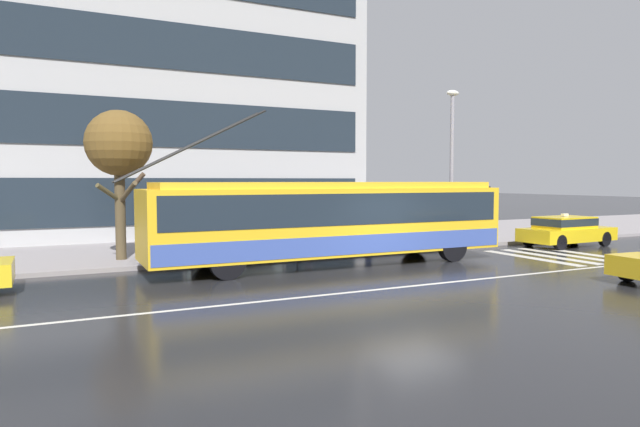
{
  "coord_description": "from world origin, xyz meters",
  "views": [
    {
      "loc": [
        -9.37,
        -13.02,
        2.79
      ],
      "look_at": [
        -1.27,
        3.6,
        1.67
      ],
      "focal_mm": 30.78,
      "sensor_mm": 36.0,
      "label": 1
    }
  ],
  "objects": [
    {
      "name": "street_tree_bare",
      "position": [
        -7.37,
        6.35,
        3.94
      ],
      "size": [
        2.18,
        2.3,
        4.98
      ],
      "color": "brown",
      "rests_on": "sidewalk_slab"
    },
    {
      "name": "ground_plane",
      "position": [
        0.0,
        0.0,
        0.0
      ],
      "size": [
        160.0,
        160.0,
        0.0
      ],
      "primitive_type": "plane",
      "color": "black"
    },
    {
      "name": "office_tower_corner_left",
      "position": [
        -6.1,
        18.64,
        8.78
      ],
      "size": [
        23.32,
        14.02,
        17.54
      ],
      "color": "#ADAEB0",
      "rests_on": "ground_plane"
    },
    {
      "name": "crosswalk_stripe_inner_a",
      "position": [
        6.95,
        1.29,
        0.0
      ],
      "size": [
        0.44,
        4.4,
        0.01
      ],
      "primitive_type": "cube",
      "color": "beige",
      "rests_on": "ground_plane"
    },
    {
      "name": "crosswalk_stripe_edge_near",
      "position": [
        6.05,
        1.29,
        0.0
      ],
      "size": [
        0.44,
        4.4,
        0.01
      ],
      "primitive_type": "cube",
      "color": "beige",
      "rests_on": "ground_plane"
    },
    {
      "name": "trolleybus",
      "position": [
        -1.13,
        2.98,
        1.52
      ],
      "size": [
        12.79,
        2.6,
        4.91
      ],
      "color": "yellow",
      "rests_on": "ground_plane"
    },
    {
      "name": "crosswalk_stripe_inner_b",
      "position": [
        8.75,
        1.29,
        0.0
      ],
      "size": [
        0.44,
        4.4,
        0.01
      ],
      "primitive_type": "cube",
      "color": "beige",
      "rests_on": "ground_plane"
    },
    {
      "name": "sidewalk_slab",
      "position": [
        0.0,
        9.58,
        0.07
      ],
      "size": [
        80.0,
        10.0,
        0.14
      ],
      "primitive_type": "cube",
      "color": "gray",
      "rests_on": "ground_plane"
    },
    {
      "name": "crosswalk_stripe_center",
      "position": [
        7.85,
        1.29,
        0.0
      ],
      "size": [
        0.44,
        4.4,
        0.01
      ],
      "primitive_type": "cube",
      "color": "beige",
      "rests_on": "ground_plane"
    },
    {
      "name": "pedestrian_at_shelter",
      "position": [
        2.86,
        7.16,
        1.71
      ],
      "size": [
        1.31,
        1.31,
        1.97
      ],
      "color": "navy",
      "rests_on": "sidewalk_slab"
    },
    {
      "name": "lane_centre_line",
      "position": [
        0.0,
        -1.2,
        0.0
      ],
      "size": [
        72.0,
        0.14,
        0.01
      ],
      "primitive_type": "cube",
      "color": "silver",
      "rests_on": "ground_plane"
    },
    {
      "name": "pedestrian_approaching_curb",
      "position": [
        -0.0,
        7.09,
        1.71
      ],
      "size": [
        1.58,
        1.58,
        1.91
      ],
      "color": "#29364D",
      "rests_on": "sidewalk_slab"
    },
    {
      "name": "bus_shelter",
      "position": [
        -3.31,
        6.11,
        1.98
      ],
      "size": [
        4.17,
        1.53,
        2.49
      ],
      "color": "gray",
      "rests_on": "sidewalk_slab"
    },
    {
      "name": "taxi_ahead_of_bus",
      "position": [
        10.16,
        3.22,
        0.7
      ],
      "size": [
        4.34,
        1.91,
        1.39
      ],
      "color": "yellow",
      "rests_on": "ground_plane"
    },
    {
      "name": "street_lamp",
      "position": [
        5.58,
        5.14,
        3.93
      ],
      "size": [
        0.6,
        0.32,
        6.38
      ],
      "color": "gray",
      "rests_on": "sidewalk_slab"
    }
  ]
}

